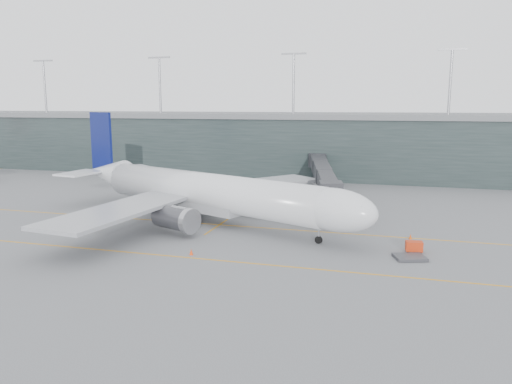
# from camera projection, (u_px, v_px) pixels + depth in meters

# --- Properties ---
(ground) EXTENTS (320.00, 320.00, 0.00)m
(ground) POSITION_uv_depth(u_px,v_px,m) (198.00, 217.00, 78.36)
(ground) COLOR #535357
(ground) RESTS_ON ground
(taxiline_a) EXTENTS (160.00, 0.25, 0.02)m
(taxiline_a) POSITION_uv_depth(u_px,v_px,m) (188.00, 223.00, 74.57)
(taxiline_a) COLOR orange
(taxiline_a) RESTS_ON ground
(taxiline_b) EXTENTS (160.00, 0.25, 0.02)m
(taxiline_b) POSITION_uv_depth(u_px,v_px,m) (134.00, 253.00, 59.42)
(taxiline_b) COLOR orange
(taxiline_b) RESTS_ON ground
(taxiline_lead_main) EXTENTS (0.25, 60.00, 0.02)m
(taxiline_lead_main) POSITION_uv_depth(u_px,v_px,m) (262.00, 196.00, 95.94)
(taxiline_lead_main) COLOR orange
(taxiline_lead_main) RESTS_ON ground
(terminal) EXTENTS (240.00, 36.00, 29.00)m
(terminal) POSITION_uv_depth(u_px,v_px,m) (282.00, 142.00, 131.95)
(terminal) COLOR #1E2929
(terminal) RESTS_ON ground
(main_aircraft) EXTENTS (54.90, 50.68, 16.07)m
(main_aircraft) POSITION_uv_depth(u_px,v_px,m) (206.00, 192.00, 74.65)
(main_aircraft) COLOR silver
(main_aircraft) RESTS_ON ground
(jet_bridge) EXTENTS (11.93, 44.67, 6.57)m
(jet_bridge) POSITION_uv_depth(u_px,v_px,m) (329.00, 171.00, 94.66)
(jet_bridge) COLOR #27282C
(jet_bridge) RESTS_ON ground
(gse_cart) EXTENTS (2.08, 1.45, 1.33)m
(gse_cart) POSITION_uv_depth(u_px,v_px,m) (414.00, 246.00, 59.52)
(gse_cart) COLOR #BC2C0D
(gse_cart) RESTS_ON ground
(baggage_dolly) EXTENTS (4.11, 3.69, 0.34)m
(baggage_dolly) POSITION_uv_depth(u_px,v_px,m) (410.00, 257.00, 56.98)
(baggage_dolly) COLOR #323337
(baggage_dolly) RESTS_ON ground
(uld_a) EXTENTS (2.43, 2.08, 1.98)m
(uld_a) POSITION_uv_depth(u_px,v_px,m) (193.00, 198.00, 88.52)
(uld_a) COLOR #38383D
(uld_a) RESTS_ON ground
(uld_b) EXTENTS (2.57, 2.37, 1.88)m
(uld_b) POSITION_uv_depth(u_px,v_px,m) (205.00, 198.00, 89.24)
(uld_b) COLOR #38383D
(uld_b) RESTS_ON ground
(uld_c) EXTENTS (2.49, 2.12, 2.02)m
(uld_c) POSITION_uv_depth(u_px,v_px,m) (223.00, 198.00, 88.08)
(uld_c) COLOR #38383D
(uld_c) RESTS_ON ground
(cone_nose) EXTENTS (0.43, 0.43, 0.69)m
(cone_nose) POSITION_uv_depth(u_px,v_px,m) (410.00, 237.00, 65.36)
(cone_nose) COLOR #DC4C0C
(cone_nose) RESTS_ON ground
(cone_wing_stbd) EXTENTS (0.45, 0.45, 0.71)m
(cone_wing_stbd) POSITION_uv_depth(u_px,v_px,m) (191.00, 252.00, 58.55)
(cone_wing_stbd) COLOR #F13E0D
(cone_wing_stbd) RESTS_ON ground
(cone_wing_port) EXTENTS (0.41, 0.41, 0.66)m
(cone_wing_port) POSITION_uv_depth(u_px,v_px,m) (283.00, 206.00, 84.80)
(cone_wing_port) COLOR #E8440C
(cone_wing_port) RESTS_ON ground
(cone_tail) EXTENTS (0.49, 0.49, 0.78)m
(cone_tail) POSITION_uv_depth(u_px,v_px,m) (96.00, 228.00, 69.85)
(cone_tail) COLOR #CA640B
(cone_tail) RESTS_ON ground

